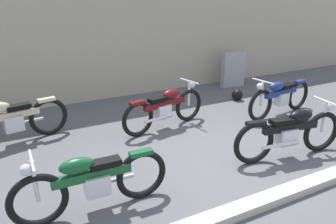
{
  "coord_description": "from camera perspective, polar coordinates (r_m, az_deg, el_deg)",
  "views": [
    {
      "loc": [
        -3.17,
        -3.9,
        2.68
      ],
      "look_at": [
        -0.51,
        1.2,
        0.55
      ],
      "focal_mm": 34.88,
      "sensor_mm": 36.0,
      "label": 1
    }
  ],
  "objects": [
    {
      "name": "building_wall",
      "position": [
        8.89,
        -6.72,
        13.63
      ],
      "size": [
        18.0,
        0.3,
        3.33
      ],
      "primitive_type": "cube",
      "color": "#B2A893",
      "rests_on": "ground_plane"
    },
    {
      "name": "ground_plane",
      "position": [
        5.69,
        10.26,
        -8.11
      ],
      "size": [
        40.0,
        40.0,
        0.0
      ],
      "primitive_type": "plane",
      "color": "#56565B"
    },
    {
      "name": "curb_strip",
      "position": [
        4.89,
        19.44,
        -13.37
      ],
      "size": [
        18.0,
        0.24,
        0.12
      ],
      "primitive_type": "cube",
      "color": "#B7B2A8",
      "rests_on": "ground_plane"
    },
    {
      "name": "motorcycle_maroon",
      "position": [
        6.68,
        -0.45,
        0.74
      ],
      "size": [
        2.02,
        0.67,
        0.91
      ],
      "rotation": [
        0.0,
        0.0,
        0.2
      ],
      "color": "black",
      "rests_on": "ground_plane"
    },
    {
      "name": "helmet",
      "position": [
        8.72,
        12.03,
        2.97
      ],
      "size": [
        0.29,
        0.29,
        0.29
      ],
      "primitive_type": "sphere",
      "color": "black",
      "rests_on": "ground_plane"
    },
    {
      "name": "stone_marker",
      "position": [
        9.9,
        11.3,
        7.27
      ],
      "size": [
        0.73,
        0.24,
        1.02
      ],
      "primitive_type": "cube",
      "rotation": [
        0.0,
        0.0,
        -0.06
      ],
      "color": "#9E9EA3",
      "rests_on": "ground_plane"
    },
    {
      "name": "motorcycle_cream",
      "position": [
        6.62,
        -26.04,
        -1.4
      ],
      "size": [
        2.12,
        0.69,
        0.96
      ],
      "rotation": [
        0.0,
        0.0,
        3.32
      ],
      "color": "black",
      "rests_on": "ground_plane"
    },
    {
      "name": "motorcycle_black",
      "position": [
        5.86,
        20.62,
        -3.35
      ],
      "size": [
        2.1,
        0.59,
        0.95
      ],
      "rotation": [
        0.0,
        0.0,
        -0.15
      ],
      "color": "black",
      "rests_on": "ground_plane"
    },
    {
      "name": "motorcycle_blue",
      "position": [
        7.81,
        18.97,
        2.56
      ],
      "size": [
        2.05,
        0.58,
        0.92
      ],
      "rotation": [
        0.0,
        0.0,
        3.26
      ],
      "color": "black",
      "rests_on": "ground_plane"
    },
    {
      "name": "motorcycle_green",
      "position": [
        4.29,
        -13.22,
        -11.76
      ],
      "size": [
        2.03,
        0.57,
        0.91
      ],
      "rotation": [
        0.0,
        0.0,
        3.12
      ],
      "color": "black",
      "rests_on": "ground_plane"
    }
  ]
}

